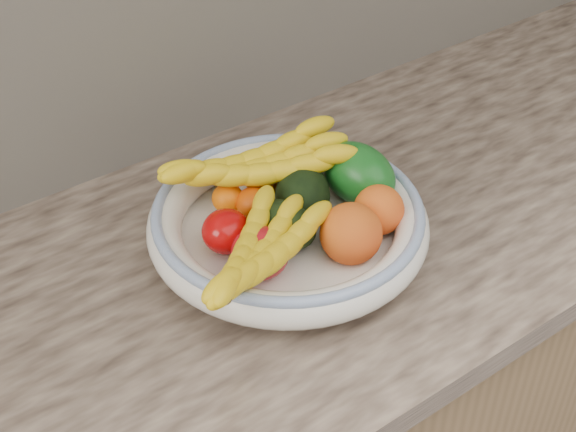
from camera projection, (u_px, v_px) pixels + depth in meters
The scene contains 14 objects.
kitchen_counter at pixel (280, 427), 1.43m from camera, with size 2.44×0.66×1.40m.
fruit_bowl at pixel (288, 222), 1.11m from camera, with size 0.39×0.39×0.08m.
clementine_back_left at pixel (228, 198), 1.14m from camera, with size 0.05×0.05×0.04m, color orange.
clementine_back_right at pixel (263, 183), 1.17m from camera, with size 0.05×0.05×0.05m, color #F36705.
clementine_back_mid at pixel (254, 203), 1.13m from camera, with size 0.05×0.05×0.05m, color #DA4D04.
tomato_left at pixel (226, 231), 1.07m from camera, with size 0.07×0.07×0.06m, color #A80506.
tomato_near_left at pixel (260, 253), 1.04m from camera, with size 0.08×0.08×0.07m, color #A90E14.
avocado_center at pixel (284, 225), 1.08m from camera, with size 0.07×0.10×0.07m, color black.
avocado_right at pixel (303, 196), 1.13m from camera, with size 0.08×0.11×0.08m, color black.
green_mango at pixel (358, 174), 1.15m from camera, with size 0.08×0.12×0.09m, color #0E4D14.
peach_front at pixel (351, 234), 1.06m from camera, with size 0.08×0.08×0.08m, color orange.
peach_right at pixel (379, 210), 1.10m from camera, with size 0.07×0.07×0.07m, color orange.
banana_bunch_back at pixel (256, 170), 1.14m from camera, with size 0.30×0.11×0.08m, color yellow, non-canonical shape.
banana_bunch_front at pixel (259, 257), 1.00m from camera, with size 0.27×0.11×0.07m, color yellow, non-canonical shape.
Camera 1 is at (-0.50, 0.96, 1.65)m, focal length 50.00 mm.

